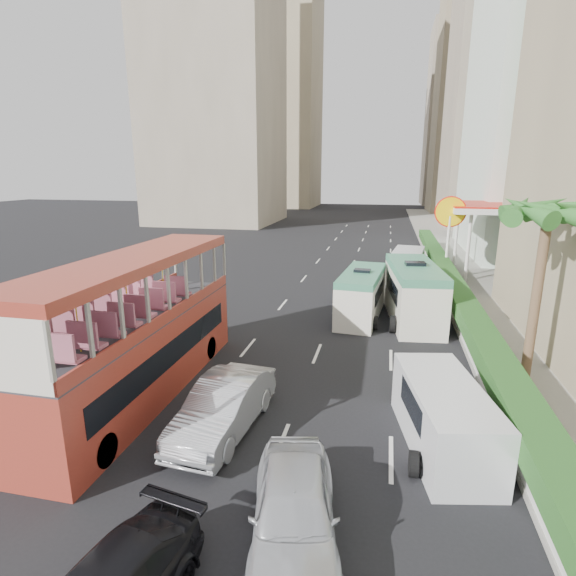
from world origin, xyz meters
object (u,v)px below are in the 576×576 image
(minibus_far, at_px, (413,293))
(minibus_near, at_px, (361,295))
(double_decker_bus, at_px, (138,328))
(van_asset, at_px, (357,298))
(car_silver_lane_b, at_px, (294,540))
(panel_van_near, at_px, (443,417))
(palm_tree, at_px, (536,297))
(panel_van_far, at_px, (407,265))
(shell_station, at_px, (490,240))
(car_silver_lane_a, at_px, (225,430))

(minibus_far, bearing_deg, minibus_near, 176.43)
(double_decker_bus, relative_size, van_asset, 2.21)
(double_decker_bus, bearing_deg, car_silver_lane_b, -38.83)
(car_silver_lane_b, bearing_deg, panel_van_near, 39.69)
(van_asset, relative_size, palm_tree, 0.78)
(van_asset, bearing_deg, minibus_near, -76.46)
(panel_van_near, height_order, panel_van_far, panel_van_far)
(car_silver_lane_b, distance_m, shell_station, 30.01)
(minibus_near, bearing_deg, car_silver_lane_a, -100.27)
(double_decker_bus, distance_m, minibus_near, 12.87)
(car_silver_lane_a, distance_m, minibus_near, 12.81)
(car_silver_lane_a, relative_size, palm_tree, 0.77)
(palm_tree, bearing_deg, panel_van_far, 102.90)
(panel_van_near, distance_m, palm_tree, 6.65)
(car_silver_lane_a, xyz_separation_m, van_asset, (3.00, 16.23, 0.00))
(palm_tree, bearing_deg, minibus_far, 119.96)
(car_silver_lane_b, xyz_separation_m, panel_van_near, (3.51, 4.34, 0.96))
(double_decker_bus, distance_m, van_asset, 16.26)
(car_silver_lane_b, height_order, panel_van_near, panel_van_near)
(van_asset, bearing_deg, minibus_far, -42.81)
(minibus_near, relative_size, shell_station, 0.72)
(shell_station, bearing_deg, van_asset, -137.80)
(car_silver_lane_a, bearing_deg, van_asset, 84.64)
(car_silver_lane_b, height_order, van_asset, car_silver_lane_b)
(shell_station, bearing_deg, panel_van_near, -103.49)
(palm_tree, height_order, shell_station, palm_tree)
(panel_van_near, bearing_deg, palm_tree, 43.42)
(double_decker_bus, height_order, minibus_far, double_decker_bus)
(car_silver_lane_a, height_order, panel_van_far, panel_van_far)
(car_silver_lane_a, bearing_deg, minibus_far, 68.71)
(minibus_near, relative_size, panel_van_near, 1.20)
(panel_van_near, bearing_deg, minibus_near, 93.40)
(minibus_near, bearing_deg, van_asset, 101.51)
(car_silver_lane_a, height_order, panel_van_near, panel_van_near)
(double_decker_bus, bearing_deg, car_silver_lane_a, -23.88)
(car_silver_lane_b, xyz_separation_m, minibus_near, (0.43, 16.03, 1.28))
(van_asset, distance_m, panel_van_near, 16.07)
(minibus_near, bearing_deg, palm_tree, -39.53)
(panel_van_near, height_order, shell_station, shell_station)
(van_asset, relative_size, minibus_near, 0.86)
(double_decker_bus, height_order, panel_van_near, double_decker_bus)
(minibus_far, height_order, panel_van_far, minibus_far)
(minibus_near, bearing_deg, minibus_far, 8.63)
(double_decker_bus, relative_size, minibus_near, 1.90)
(car_silver_lane_b, height_order, shell_station, shell_station)
(double_decker_bus, relative_size, car_silver_lane_a, 2.23)
(panel_van_near, xyz_separation_m, palm_tree, (3.57, 5.06, 2.42))
(minibus_far, relative_size, panel_van_near, 1.42)
(car_silver_lane_a, bearing_deg, double_decker_bus, 161.25)
(car_silver_lane_a, bearing_deg, panel_van_near, 10.25)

